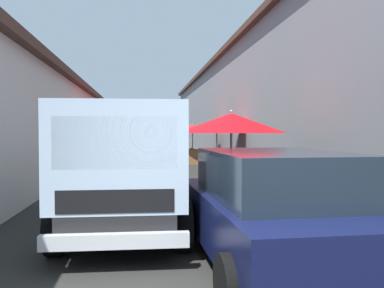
# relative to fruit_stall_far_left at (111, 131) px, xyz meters

# --- Properties ---
(ground) EXTENTS (90.00, 90.00, 0.00)m
(ground) POSITION_rel_fruit_stall_far_left_xyz_m (-4.27, -2.36, -1.72)
(ground) COLOR #282826
(building_left_whitewash) EXTENTS (49.80, 7.50, 3.75)m
(building_left_whitewash) POSITION_rel_fruit_stall_far_left_xyz_m (-2.02, 4.49, 0.16)
(building_left_whitewash) COLOR silver
(building_left_whitewash) RESTS_ON ground
(building_right_concrete) EXTENTS (49.80, 7.50, 5.86)m
(building_right_concrete) POSITION_rel_fruit_stall_far_left_xyz_m (-2.02, -9.20, 1.22)
(building_right_concrete) COLOR gray
(building_right_concrete) RESTS_ON ground
(fruit_stall_far_left) EXTENTS (2.35, 2.35, 2.29)m
(fruit_stall_far_left) POSITION_rel_fruit_stall_far_left_xyz_m (0.00, 0.00, 0.00)
(fruit_stall_far_left) COLOR #9E9EA3
(fruit_stall_far_left) RESTS_ON ground
(fruit_stall_mid_lane) EXTENTS (2.60, 2.60, 2.45)m
(fruit_stall_mid_lane) POSITION_rel_fruit_stall_far_left_xyz_m (-3.61, -0.75, 0.22)
(fruit_stall_mid_lane) COLOR #9E9EA3
(fruit_stall_mid_lane) RESTS_ON ground
(fruit_stall_far_right) EXTENTS (2.53, 2.53, 2.19)m
(fruit_stall_far_right) POSITION_rel_fruit_stall_far_left_xyz_m (-11.37, -3.58, -0.02)
(fruit_stall_far_right) COLOR #9E9EA3
(fruit_stall_far_right) RESTS_ON ground
(fruit_stall_near_right) EXTENTS (2.45, 2.45, 2.16)m
(fruit_stall_near_right) POSITION_rel_fruit_stall_far_left_xyz_m (-4.21, -4.62, -0.07)
(fruit_stall_near_right) COLOR #9E9EA3
(fruit_stall_near_right) RESTS_ON ground
(fruit_stall_near_left) EXTENTS (2.57, 2.57, 2.14)m
(fruit_stall_near_left) POSITION_rel_fruit_stall_far_left_xyz_m (0.37, -4.16, -0.08)
(fruit_stall_near_left) COLOR #9E9EA3
(fruit_stall_near_left) RESTS_ON ground
(hatchback_car) EXTENTS (3.96, 2.01, 1.45)m
(hatchback_car) POSITION_rel_fruit_stall_far_left_xyz_m (-15.55, -3.18, -0.98)
(hatchback_car) COLOR #0F1438
(hatchback_car) RESTS_ON ground
(delivery_truck) EXTENTS (4.95, 2.05, 2.08)m
(delivery_truck) POSITION_rel_fruit_stall_far_left_xyz_m (-14.09, -1.29, -0.68)
(delivery_truck) COLOR black
(delivery_truck) RESTS_ON ground
(vendor_by_crates) EXTENTS (0.57, 0.37, 1.53)m
(vendor_by_crates) POSITION_rel_fruit_stall_far_left_xyz_m (-5.13, 0.17, -0.85)
(vendor_by_crates) COLOR navy
(vendor_by_crates) RESTS_ON ground
(plastic_stool) EXTENTS (0.30, 0.30, 0.43)m
(plastic_stool) POSITION_rel_fruit_stall_far_left_xyz_m (-7.01, -1.84, -1.39)
(plastic_stool) COLOR red
(plastic_stool) RESTS_ON ground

